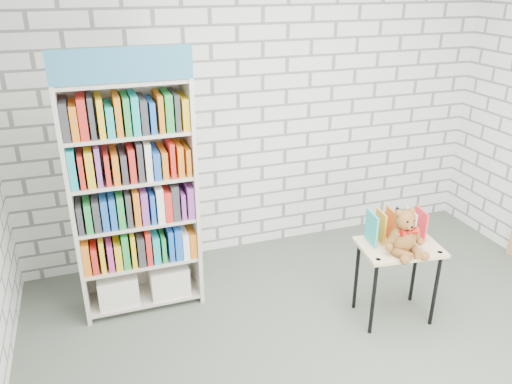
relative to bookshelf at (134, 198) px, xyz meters
name	(u,v)px	position (x,y,z in m)	size (l,w,h in m)	color
ground	(361,378)	(1.26, -1.36, -0.95)	(4.50, 4.50, 0.00)	#4B5548
room_shell	(389,122)	(1.26, -1.36, 0.83)	(4.52, 4.02, 2.81)	silver
bookshelf	(134,198)	(0.00, 0.00, 0.00)	(0.93, 0.36, 2.08)	beige
display_table	(398,256)	(1.84, -0.83, -0.40)	(0.64, 0.48, 0.64)	#D2B77E
table_books	(396,225)	(1.85, -0.74, -0.18)	(0.44, 0.23, 0.25)	teal
teddy_bear	(405,236)	(1.80, -0.92, -0.17)	(0.32, 0.29, 0.34)	brown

